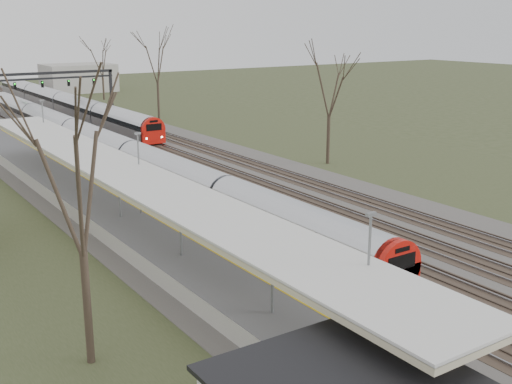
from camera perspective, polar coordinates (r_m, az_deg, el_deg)
track_bed at (r=62.34m, az=-11.27°, el=3.13°), size 24.00×160.00×0.22m
platform at (r=43.11m, az=-13.66°, el=-1.66°), size 3.50×69.00×1.00m
canopy at (r=38.16m, az=-11.60°, el=1.65°), size 4.10×50.00×3.11m
signal_gantry at (r=89.89m, az=-18.96°, el=9.29°), size 21.00×0.59×6.08m
tree_west_near at (r=23.20m, az=-15.57°, el=1.40°), size 5.00×5.00×10.30m
tree_east_far at (r=57.30m, az=6.58°, el=9.62°), size 5.00×5.00×10.30m
train_near at (r=60.77m, az=-13.62°, el=4.06°), size 2.62×75.21×3.05m
train_far at (r=94.38m, az=-16.81°, el=7.59°), size 2.62×60.21×3.05m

